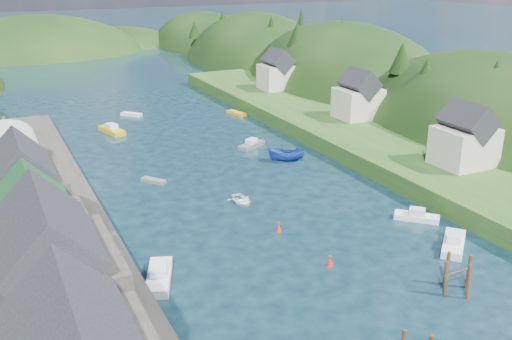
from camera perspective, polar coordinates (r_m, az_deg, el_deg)
ground at (r=88.26m, az=-6.29°, el=1.93°), size 600.00×600.00×0.00m
hillside_right at (r=131.82m, az=8.65°, el=4.53°), size 36.00×245.56×48.00m
far_hills at (r=208.76m, az=-17.79°, el=8.54°), size 103.00×68.00×44.00m
hill_trees at (r=99.57m, az=-9.11°, el=10.47°), size 91.89×147.23×12.55m
quay_left at (r=55.84m, az=-19.10°, el=-9.14°), size 12.00×110.00×2.00m
quayside_buildings at (r=40.88m, az=-20.18°, el=-10.73°), size 8.00×35.84×12.90m
boat_sheds at (r=71.64m, az=-23.17°, el=0.54°), size 7.00×21.00×7.50m
terrace_right at (r=90.92m, az=10.91°, el=3.02°), size 16.00×120.00×2.40m
right_bank_cottages at (r=97.97m, az=9.60°, el=7.13°), size 9.00×59.24×8.41m
piling_cluster_far at (r=53.53m, az=19.47°, el=-10.12°), size 3.14×2.94×3.77m
channel_buoy_near at (r=55.26m, az=7.40°, el=-9.04°), size 0.70×0.70×1.10m
channel_buoy_far at (r=61.52m, az=2.28°, el=-5.72°), size 0.70×0.70×1.10m
moored_boats at (r=58.63m, az=4.17°, el=-6.87°), size 34.50×97.39×2.51m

